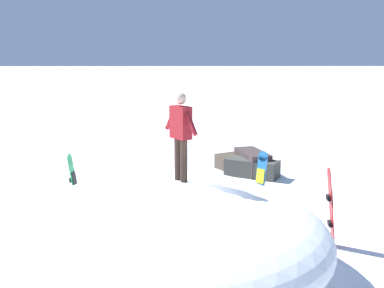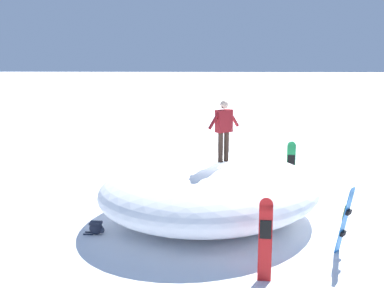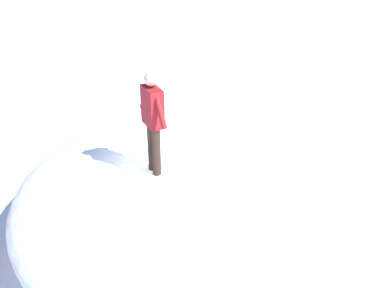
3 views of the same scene
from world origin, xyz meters
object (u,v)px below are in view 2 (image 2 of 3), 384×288
at_px(snowboard_primary_upright, 291,165).
at_px(snowboard_tertiary_upright, 265,238).
at_px(snowboard_secondary_upright, 345,219).
at_px(backpack_near, 131,186).
at_px(backpack_far, 96,228).
at_px(snowboarder_standing, 224,127).

xyz_separation_m(snowboard_primary_upright, snowboard_tertiary_upright, (-5.80, 1.65, 0.02)).
xyz_separation_m(snowboard_primary_upright, snowboard_secondary_upright, (-4.61, -0.36, -0.02)).
distance_m(backpack_near, backpack_far, 3.49).
xyz_separation_m(snowboarder_standing, backpack_far, (-1.22, 3.32, -2.50)).
bearing_deg(snowboard_secondary_upright, snowboard_tertiary_upright, 120.60).
xyz_separation_m(snowboarder_standing, snowboard_secondary_upright, (-2.00, -2.78, -1.81)).
bearing_deg(snowboard_secondary_upright, backpack_near, 54.00).
height_order(snowboard_primary_upright, snowboard_tertiary_upright, snowboard_tertiary_upright).
relative_size(snowboard_secondary_upright, backpack_near, 2.73).
height_order(snowboard_primary_upright, snowboard_secondary_upright, snowboard_primary_upright).
bearing_deg(backpack_far, backpack_near, -4.04).
bearing_deg(backpack_far, snowboard_tertiary_upright, -115.62).
height_order(snowboard_tertiary_upright, backpack_near, snowboard_tertiary_upright).
bearing_deg(snowboard_primary_upright, snowboard_tertiary_upright, 164.10).
bearing_deg(backpack_far, snowboarder_standing, -69.82).
xyz_separation_m(snowboard_secondary_upright, snowboard_tertiary_upright, (-1.19, 2.01, 0.04)).
height_order(snowboard_tertiary_upright, backpack_far, snowboard_tertiary_upright).
xyz_separation_m(snowboard_primary_upright, backpack_far, (-3.84, 5.74, -0.72)).
relative_size(snowboard_primary_upright, backpack_far, 3.12).
height_order(snowboard_secondary_upright, backpack_far, snowboard_secondary_upright).
bearing_deg(snowboard_primary_upright, backpack_far, 123.76).
height_order(snowboarder_standing, snowboard_primary_upright, snowboarder_standing).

